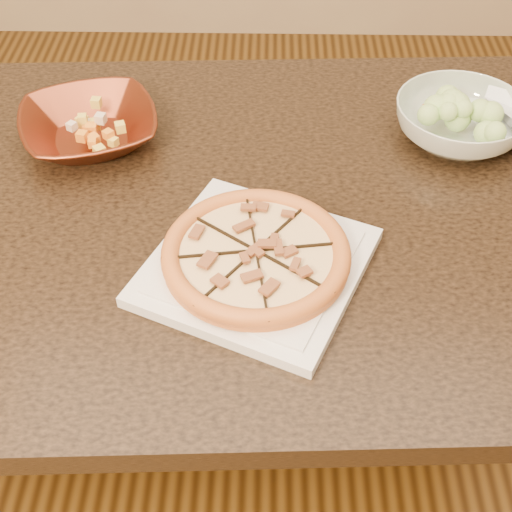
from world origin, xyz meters
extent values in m
cube|color=brown|center=(0.00, 0.00, -0.01)|extent=(4.00, 4.00, 0.02)
cube|color=#352516|center=(-0.10, 0.01, 0.73)|extent=(1.41, 0.94, 0.04)
cylinder|color=#352516|center=(0.51, 0.37, 0.35)|extent=(0.07, 0.07, 0.71)
cube|color=silver|center=(-0.02, -0.14, 0.76)|extent=(0.37, 0.37, 0.02)
cube|color=silver|center=(-0.02, -0.14, 0.77)|extent=(0.32, 0.32, 0.00)
cylinder|color=#C56831|center=(-0.02, -0.14, 0.78)|extent=(0.26, 0.26, 0.01)
torus|color=#C56831|center=(-0.02, -0.14, 0.79)|extent=(0.27, 0.27, 0.03)
cylinder|color=beige|center=(-0.02, -0.14, 0.79)|extent=(0.21, 0.21, 0.01)
cube|color=black|center=(-0.02, -0.14, 0.79)|extent=(0.04, 0.26, 0.01)
cube|color=black|center=(-0.02, -0.14, 0.79)|extent=(0.21, 0.16, 0.01)
cube|color=black|center=(-0.02, -0.14, 0.79)|extent=(0.26, 0.04, 0.01)
cube|color=black|center=(-0.02, -0.14, 0.79)|extent=(0.16, 0.21, 0.01)
cube|color=brown|center=(0.00, -0.14, 0.79)|extent=(0.03, 0.02, 0.00)
cube|color=brown|center=(0.02, -0.12, 0.79)|extent=(0.03, 0.02, 0.00)
cube|color=brown|center=(0.02, -0.09, 0.79)|extent=(0.03, 0.03, 0.00)
cube|color=brown|center=(-0.01, -0.12, 0.79)|extent=(0.02, 0.03, 0.00)
cube|color=brown|center=(-0.02, -0.09, 0.79)|extent=(0.01, 0.02, 0.00)
cube|color=brown|center=(-0.04, -0.07, 0.79)|extent=(0.02, 0.03, 0.00)
cube|color=brown|center=(-0.04, -0.12, 0.79)|extent=(0.03, 0.03, 0.00)
cube|color=brown|center=(-0.07, -0.11, 0.79)|extent=(0.03, 0.02, 0.00)
cube|color=brown|center=(-0.10, -0.12, 0.79)|extent=(0.03, 0.02, 0.00)
cube|color=brown|center=(-0.06, -0.15, 0.79)|extent=(0.03, 0.02, 0.00)
cube|color=brown|center=(-0.08, -0.17, 0.79)|extent=(0.03, 0.02, 0.00)
cube|color=brown|center=(-0.04, -0.16, 0.79)|extent=(0.03, 0.03, 0.00)
cube|color=brown|center=(-0.04, -0.19, 0.79)|extent=(0.02, 0.03, 0.00)
cube|color=brown|center=(-0.02, -0.21, 0.79)|extent=(0.01, 0.02, 0.00)
cube|color=brown|center=(-0.01, -0.17, 0.79)|extent=(0.02, 0.03, 0.00)
cube|color=brown|center=(0.01, -0.19, 0.79)|extent=(0.03, 0.03, 0.00)
cube|color=brown|center=(0.05, -0.18, 0.79)|extent=(0.03, 0.02, 0.00)
cube|color=brown|center=(0.02, -0.15, 0.79)|extent=(0.03, 0.02, 0.00)
imported|color=brown|center=(-0.31, 0.17, 0.78)|extent=(0.29, 0.29, 0.06)
cube|color=#CDB295|center=(-0.31, 0.17, 0.82)|extent=(0.03, 0.03, 0.03)
cube|color=orange|center=(-0.30, 0.17, 0.82)|extent=(0.03, 0.03, 0.03)
cube|color=gold|center=(-0.29, 0.19, 0.82)|extent=(0.03, 0.03, 0.03)
cube|color=#CDB295|center=(-0.29, 0.21, 0.82)|extent=(0.03, 0.03, 0.03)
cube|color=orange|center=(-0.31, 0.17, 0.82)|extent=(0.03, 0.03, 0.03)
cube|color=gold|center=(-0.32, 0.19, 0.82)|extent=(0.03, 0.03, 0.03)
cube|color=#CDB295|center=(-0.34, 0.20, 0.82)|extent=(0.03, 0.03, 0.03)
cube|color=orange|center=(-0.31, 0.17, 0.82)|extent=(0.03, 0.03, 0.03)
cube|color=gold|center=(-0.33, 0.17, 0.82)|extent=(0.03, 0.03, 0.03)
cube|color=#CDB295|center=(-0.34, 0.16, 0.82)|extent=(0.03, 0.03, 0.03)
cube|color=orange|center=(-0.35, 0.14, 0.82)|extent=(0.03, 0.03, 0.03)
cube|color=gold|center=(-0.32, 0.16, 0.82)|extent=(0.03, 0.03, 0.03)
cube|color=#CDB295|center=(-0.32, 0.14, 0.82)|extent=(0.03, 0.03, 0.03)
cube|color=orange|center=(-0.31, 0.12, 0.82)|extent=(0.03, 0.03, 0.03)
cube|color=gold|center=(-0.31, 0.16, 0.82)|extent=(0.03, 0.03, 0.03)
cube|color=#CDB295|center=(-0.30, 0.15, 0.82)|extent=(0.03, 0.03, 0.03)
cube|color=orange|center=(-0.28, 0.15, 0.82)|extent=(0.03, 0.03, 0.03)
imported|color=silver|center=(0.32, 0.19, 0.78)|extent=(0.27, 0.27, 0.07)
sphere|color=#D0ED90|center=(0.32, 0.19, 0.84)|extent=(0.04, 0.04, 0.04)
sphere|color=#D0ED90|center=(0.34, 0.20, 0.84)|extent=(0.04, 0.04, 0.04)
sphere|color=#D0ED90|center=(0.35, 0.22, 0.84)|extent=(0.04, 0.04, 0.04)
sphere|color=#D0ED90|center=(0.32, 0.20, 0.84)|extent=(0.04, 0.04, 0.04)
sphere|color=#D0ED90|center=(0.31, 0.22, 0.84)|extent=(0.04, 0.04, 0.04)
sphere|color=#D0ED90|center=(0.32, 0.19, 0.84)|extent=(0.04, 0.04, 0.04)
sphere|color=#D0ED90|center=(0.30, 0.20, 0.84)|extent=(0.04, 0.04, 0.04)
sphere|color=#D0ED90|center=(0.28, 0.19, 0.84)|extent=(0.04, 0.04, 0.04)
sphere|color=#D0ED90|center=(0.31, 0.18, 0.84)|extent=(0.04, 0.04, 0.04)
sphere|color=#D0ED90|center=(0.30, 0.16, 0.84)|extent=(0.04, 0.04, 0.04)
sphere|color=#D0ED90|center=(0.32, 0.18, 0.84)|extent=(0.04, 0.04, 0.04)
sphere|color=#D0ED90|center=(0.33, 0.16, 0.84)|extent=(0.04, 0.04, 0.04)
sphere|color=#D0ED90|center=(0.35, 0.15, 0.84)|extent=(0.04, 0.04, 0.04)
sphere|color=#D0ED90|center=(0.34, 0.18, 0.84)|extent=(0.04, 0.04, 0.04)
cube|color=#C2570E|center=(0.35, 0.21, 0.83)|extent=(0.02, 0.02, 0.01)
cube|color=#C2570E|center=(0.30, 0.16, 0.83)|extent=(0.02, 0.02, 0.01)
camera|label=1|loc=(-0.01, -0.85, 1.48)|focal=50.00mm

